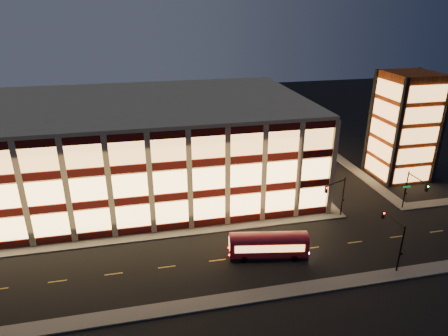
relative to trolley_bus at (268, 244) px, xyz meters
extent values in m
plane|color=black|center=(-10.12, 6.51, -1.75)|extent=(200.00, 200.00, 0.00)
cube|color=#514F4C|center=(-13.12, 7.51, -1.67)|extent=(54.00, 2.00, 0.15)
cube|color=#514F4C|center=(12.88, 23.51, -1.67)|extent=(2.00, 30.00, 0.15)
cube|color=#514F4C|center=(29.88, 7.51, -1.67)|extent=(14.00, 2.00, 0.15)
cube|color=#514F4C|center=(23.88, 23.51, -1.67)|extent=(2.00, 30.00, 0.15)
cube|color=#514F4C|center=(-10.12, -6.49, -1.67)|extent=(100.00, 2.00, 0.15)
cube|color=tan|center=(-13.12, 23.51, 5.25)|extent=(50.00, 30.00, 14.00)
cube|color=tan|center=(-13.12, 23.51, 12.50)|extent=(50.40, 30.40, 0.50)
cube|color=#470C0A|center=(-13.12, 8.39, -1.10)|extent=(50.10, 0.25, 1.00)
cube|color=#F4BD66|center=(-13.12, 8.41, 1.00)|extent=(49.00, 0.20, 3.00)
cube|color=#470C0A|center=(12.00, 23.51, -1.10)|extent=(0.25, 30.10, 1.00)
cube|color=#F4BD66|center=(11.98, 23.51, 1.00)|extent=(0.20, 29.00, 3.00)
cube|color=#470C0A|center=(-13.12, 8.39, 3.30)|extent=(50.10, 0.25, 1.00)
cube|color=#F4BD66|center=(-13.12, 8.41, 5.40)|extent=(49.00, 0.20, 3.00)
cube|color=#470C0A|center=(12.00, 23.51, 3.30)|extent=(0.25, 30.10, 1.00)
cube|color=#F4BD66|center=(11.98, 23.51, 5.40)|extent=(0.20, 29.00, 3.00)
cube|color=#470C0A|center=(-13.12, 8.39, 7.70)|extent=(50.10, 0.25, 1.00)
cube|color=#F4BD66|center=(-13.12, 8.41, 9.80)|extent=(49.00, 0.20, 3.00)
cube|color=#470C0A|center=(12.00, 23.51, 7.70)|extent=(0.25, 30.10, 1.00)
cube|color=#F4BD66|center=(11.98, 23.51, 9.80)|extent=(0.20, 29.00, 3.00)
cube|color=#8C3814|center=(29.88, 18.51, 7.25)|extent=(8.00, 8.00, 18.00)
cube|color=black|center=(25.88, 14.51, 7.25)|extent=(0.60, 0.60, 18.00)
cube|color=black|center=(33.88, 14.51, 7.25)|extent=(0.60, 0.60, 18.00)
cube|color=black|center=(25.88, 22.51, 7.25)|extent=(0.60, 0.60, 18.00)
cube|color=black|center=(33.88, 22.51, 7.25)|extent=(0.60, 0.60, 18.00)
cube|color=#FEAE58|center=(29.88, 14.43, 0.05)|extent=(6.60, 0.16, 2.60)
cube|color=#FEAE58|center=(25.80, 18.51, 0.05)|extent=(0.16, 6.60, 2.60)
cube|color=#FEAE58|center=(29.88, 14.43, 3.45)|extent=(6.60, 0.16, 2.60)
cube|color=#FEAE58|center=(25.80, 18.51, 3.45)|extent=(0.16, 6.60, 2.60)
cube|color=#FEAE58|center=(29.88, 14.43, 6.85)|extent=(6.60, 0.16, 2.60)
cube|color=#FEAE58|center=(25.80, 18.51, 6.85)|extent=(0.16, 6.60, 2.60)
cube|color=#FEAE58|center=(29.88, 14.43, 10.25)|extent=(6.60, 0.16, 2.60)
cube|color=#FEAE58|center=(25.80, 18.51, 10.25)|extent=(0.16, 6.60, 2.60)
cube|color=#FEAE58|center=(29.88, 14.43, 13.65)|extent=(6.60, 0.16, 2.60)
cube|color=#FEAE58|center=(25.80, 18.51, 13.65)|extent=(0.16, 6.60, 2.60)
cylinder|color=black|center=(13.38, 7.31, 1.25)|extent=(0.18, 0.18, 6.00)
cylinder|color=black|center=(11.63, 6.56, 3.95)|extent=(3.56, 1.63, 0.14)
cube|color=black|center=(9.88, 5.81, 3.45)|extent=(0.32, 0.32, 0.95)
sphere|color=#FF0C05|center=(9.88, 5.63, 3.75)|extent=(0.20, 0.20, 0.20)
cube|color=black|center=(13.38, 7.11, 0.85)|extent=(0.25, 0.18, 0.28)
cylinder|color=black|center=(23.38, 7.31, 1.25)|extent=(0.18, 0.18, 6.00)
cylinder|color=black|center=(23.38, 5.31, 3.95)|extent=(0.14, 4.00, 0.14)
cube|color=black|center=(23.38, 3.31, 3.45)|extent=(0.32, 0.32, 0.95)
sphere|color=#0CFF26|center=(23.38, 3.13, 3.75)|extent=(0.20, 0.20, 0.20)
cube|color=black|center=(23.38, 7.11, 0.85)|extent=(0.25, 0.18, 0.28)
cube|color=#0C7226|center=(23.38, 7.16, 1.85)|extent=(1.20, 0.06, 0.28)
cylinder|color=black|center=(13.38, -5.99, 1.25)|extent=(0.18, 0.18, 6.00)
cylinder|color=black|center=(13.38, -3.99, 3.95)|extent=(0.14, 4.00, 0.14)
cube|color=black|center=(13.38, -1.99, 3.45)|extent=(0.32, 0.32, 0.95)
sphere|color=#FF0C05|center=(13.38, -2.17, 3.75)|extent=(0.20, 0.20, 0.20)
cube|color=black|center=(13.38, -6.19, 0.85)|extent=(0.25, 0.18, 0.28)
cube|color=maroon|center=(0.00, 0.00, -0.17)|extent=(9.58, 3.94, 2.14)
cube|color=black|center=(0.00, 0.00, -1.42)|extent=(9.58, 3.94, 0.33)
cylinder|color=black|center=(-3.12, -0.48, -1.33)|extent=(0.87, 0.42, 0.84)
cylinder|color=black|center=(-2.75, 1.54, -1.33)|extent=(0.87, 0.42, 0.84)
cylinder|color=black|center=(2.75, -1.54, -1.33)|extent=(0.87, 0.42, 0.84)
cylinder|color=black|center=(3.12, 0.48, -1.33)|extent=(0.87, 0.42, 0.84)
cube|color=#FEAE58|center=(-0.21, -1.18, 0.11)|extent=(8.08, 1.51, 0.93)
cube|color=#FEAE58|center=(0.21, 1.18, 0.11)|extent=(8.08, 1.51, 0.93)
camera|label=1|loc=(-13.86, -38.30, 26.72)|focal=32.00mm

